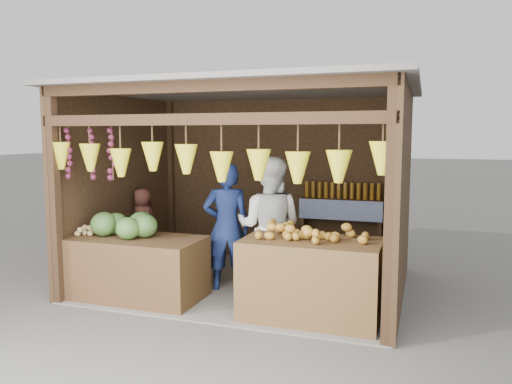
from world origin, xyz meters
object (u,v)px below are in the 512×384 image
(counter_left, at_px, (134,268))
(vendor_seated, at_px, (143,221))
(counter_right, at_px, (311,279))
(man_standing, at_px, (227,227))
(woman_standing, at_px, (270,227))

(counter_left, distance_m, vendor_seated, 1.36)
(counter_left, xyz_separation_m, vendor_seated, (-0.58, 1.17, 0.37))
(vendor_seated, bearing_deg, counter_right, -174.21)
(man_standing, height_order, vendor_seated, man_standing)
(counter_left, height_order, woman_standing, woman_standing)
(man_standing, relative_size, woman_standing, 0.95)
(counter_right, distance_m, vendor_seated, 3.08)
(man_standing, bearing_deg, counter_right, 132.05)
(man_standing, xyz_separation_m, woman_standing, (0.59, -0.02, 0.04))
(counter_left, xyz_separation_m, counter_right, (2.25, 0.02, 0.06))
(counter_right, bearing_deg, counter_left, -179.58)
(man_standing, relative_size, vendor_seated, 1.71)
(counter_right, distance_m, man_standing, 1.48)
(vendor_seated, bearing_deg, woman_standing, -165.70)
(counter_right, height_order, vendor_seated, vendor_seated)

